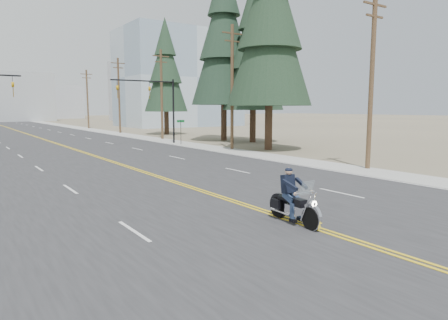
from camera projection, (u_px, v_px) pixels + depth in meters
ground_plane at (339, 236)px, 12.19m from camera, size 400.00×400.00×0.00m
road at (16, 130)px, 69.33m from camera, size 20.00×200.00×0.01m
sidewalk_right at (83, 128)px, 75.80m from camera, size 3.00×200.00×0.01m
traffic_mast_right at (156, 98)px, 42.72m from camera, size 7.10×0.26×7.00m
street_sign at (181, 128)px, 42.52m from camera, size 0.90×0.06×2.62m
utility_pole_a at (372, 79)px, 25.01m from camera, size 2.20×0.30×11.00m
utility_pole_b at (232, 85)px, 37.22m from camera, size 2.20×0.30×11.50m
utility_pole_c at (162, 93)px, 49.50m from camera, size 2.20×0.30×11.00m
utility_pole_d at (119, 94)px, 61.71m from camera, size 2.20×0.30×11.50m
utility_pole_e at (87, 98)px, 75.62m from camera, size 2.20×0.30×11.00m
glass_building at (178, 79)px, 86.04m from camera, size 24.00×16.00×20.00m
haze_bldg_b at (18, 97)px, 117.81m from camera, size 18.00×14.00×14.00m
haze_bldg_c at (140, 91)px, 123.32m from camera, size 16.00×12.00×18.00m
haze_bldg_e at (60, 102)px, 147.92m from camera, size 14.00×14.00×12.00m
motorcyclist at (294, 196)px, 13.43m from camera, size 1.24×2.49×1.88m
conifer_near at (270, 20)px, 35.84m from camera, size 7.75×7.75×20.52m
conifer_mid at (253, 48)px, 44.43m from camera, size 6.88×6.88×18.36m
conifer_tall at (224, 36)px, 46.49m from camera, size 7.69×7.69×21.35m
conifer_far at (166, 68)px, 57.97m from camera, size 6.29×6.29×16.85m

